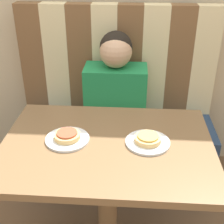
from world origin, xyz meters
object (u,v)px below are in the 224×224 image
(plate_right, at_px, (148,142))
(pizza_right, at_px, (148,139))
(person, at_px, (116,81))
(plate_left, at_px, (67,139))
(pizza_left, at_px, (67,135))

(plate_right, height_order, pizza_right, pizza_right)
(person, height_order, plate_left, person)
(person, distance_m, pizza_left, 0.68)
(plate_left, bearing_deg, plate_right, 0.00)
(person, relative_size, plate_right, 3.01)
(plate_right, bearing_deg, pizza_left, 180.00)
(pizza_left, bearing_deg, pizza_right, 0.00)
(plate_right, xyz_separation_m, pizza_right, (-0.00, 0.00, 0.02))
(plate_left, distance_m, pizza_right, 0.38)
(plate_right, bearing_deg, pizza_right, 172.87)
(plate_left, height_order, plate_right, same)
(plate_right, distance_m, pizza_left, 0.38)
(person, xyz_separation_m, plate_left, (-0.19, -0.66, -0.02))
(pizza_left, height_order, pizza_right, same)
(pizza_left, xyz_separation_m, pizza_right, (0.37, 0.00, 0.00))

